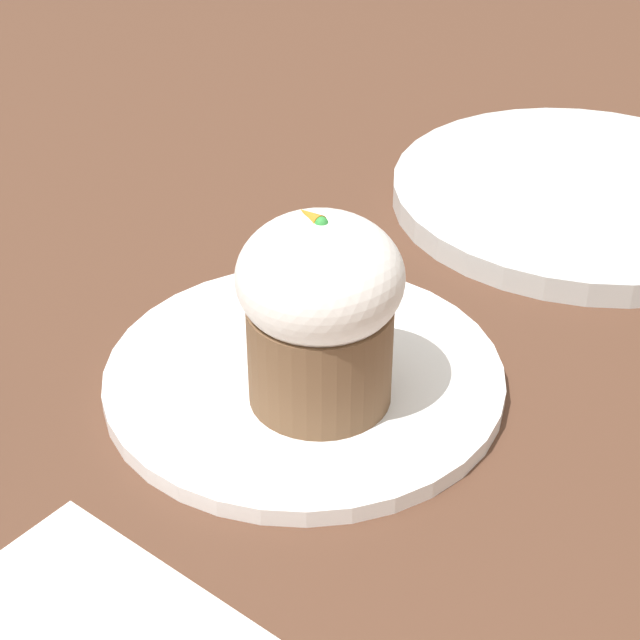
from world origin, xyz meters
TOP-DOWN VIEW (x-y plane):
  - ground_plane at (0.00, 0.00)m, footprint 4.00×4.00m
  - dessert_plate at (0.00, 0.00)m, footprint 0.22×0.22m
  - carrot_cake at (-0.02, 0.01)m, footprint 0.09×0.09m
  - spoon at (-0.00, -0.02)m, footprint 0.11×0.06m
  - side_plate at (0.06, -0.28)m, footprint 0.27×0.27m

SIDE VIEW (x-z plane):
  - ground_plane at x=0.00m, z-range 0.00..0.00m
  - dessert_plate at x=0.00m, z-range 0.00..0.01m
  - side_plate at x=0.06m, z-range 0.00..0.02m
  - spoon at x=0.00m, z-range 0.01..0.02m
  - carrot_cake at x=-0.02m, z-range 0.01..0.12m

